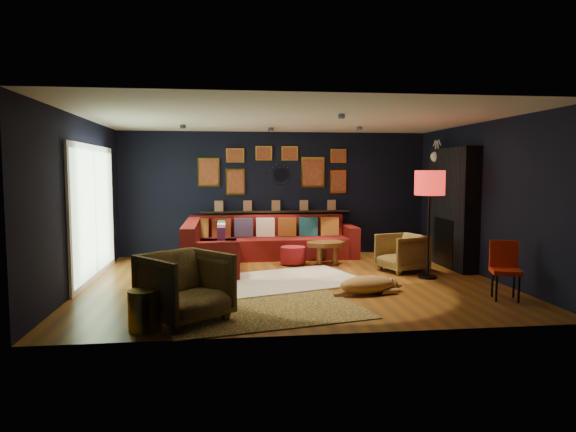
{
  "coord_description": "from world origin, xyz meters",
  "views": [
    {
      "loc": [
        -1.1,
        -8.11,
        1.77
      ],
      "look_at": [
        -0.04,
        0.3,
        1.03
      ],
      "focal_mm": 32.0,
      "sensor_mm": 36.0,
      "label": 1
    }
  ],
  "objects": [
    {
      "name": "ceiling_spots",
      "position": [
        -0.0,
        0.8,
        2.56
      ],
      "size": [
        3.3,
        2.5,
        0.06
      ],
      "color": "black",
      "rests_on": "room_walls"
    },
    {
      "name": "ledge",
      "position": [
        0.0,
        2.68,
        0.92
      ],
      "size": [
        3.2,
        0.12,
        0.04
      ],
      "primitive_type": "cube",
      "color": "black",
      "rests_on": "room_walls"
    },
    {
      "name": "room_walls",
      "position": [
        0.0,
        0.0,
        1.59
      ],
      "size": [
        6.5,
        6.5,
        6.5
      ],
      "color": "black",
      "rests_on": "ground"
    },
    {
      "name": "deer_head",
      "position": [
        3.14,
        1.4,
        2.05
      ],
      "size": [
        0.5,
        0.28,
        0.45
      ],
      "color": "white",
      "rests_on": "fireplace"
    },
    {
      "name": "coffee_table",
      "position": [
        0.82,
        1.39,
        0.35
      ],
      "size": [
        0.94,
        0.8,
        0.4
      ],
      "rotation": [
        0.0,
        0.0,
        0.28
      ],
      "color": "brown",
      "rests_on": "shag_rug"
    },
    {
      "name": "fireplace",
      "position": [
        3.09,
        0.9,
        1.02
      ],
      "size": [
        0.31,
        1.6,
        2.2
      ],
      "color": "black",
      "rests_on": "ground"
    },
    {
      "name": "dog",
      "position": [
        0.94,
        -1.03,
        0.19
      ],
      "size": [
        1.22,
        0.76,
        0.36
      ],
      "primitive_type": null,
      "rotation": [
        0.0,
        0.0,
        0.19
      ],
      "color": "#A27B3D",
      "rests_on": "leopard_rug"
    },
    {
      "name": "shag_rug",
      "position": [
        -0.09,
        -0.01,
        0.02
      ],
      "size": [
        2.73,
        2.33,
        0.03
      ],
      "primitive_type": "cube",
      "rotation": [
        0.0,
        0.0,
        0.32
      ],
      "color": "silver",
      "rests_on": "ground"
    },
    {
      "name": "sunburst_mirror",
      "position": [
        0.1,
        2.72,
        1.7
      ],
      "size": [
        0.47,
        0.16,
        0.47
      ],
      "color": "silver",
      "rests_on": "room_walls"
    },
    {
      "name": "floor_lamp",
      "position": [
        2.26,
        -0.05,
        1.51
      ],
      "size": [
        0.49,
        0.49,
        1.79
      ],
      "color": "black",
      "rests_on": "ground"
    },
    {
      "name": "pouf",
      "position": [
        0.2,
        1.44,
        0.19
      ],
      "size": [
        0.48,
        0.48,
        0.31
      ],
      "primitive_type": "cylinder",
      "color": "maroon",
      "rests_on": "shag_rug"
    },
    {
      "name": "armchair_right",
      "position": [
        2.03,
        0.55,
        0.37
      ],
      "size": [
        0.84,
        0.87,
        0.73
      ],
      "primitive_type": "imported",
      "rotation": [
        0.0,
        0.0,
        -1.28
      ],
      "color": "tan",
      "rests_on": "ground"
    },
    {
      "name": "floor",
      "position": [
        0.0,
        0.0,
        0.0
      ],
      "size": [
        6.5,
        6.5,
        0.0
      ],
      "primitive_type": "plane",
      "color": "brown",
      "rests_on": "ground"
    },
    {
      "name": "gallery_wall",
      "position": [
        -0.01,
        2.72,
        1.81
      ],
      "size": [
        3.15,
        0.04,
        1.02
      ],
      "color": "gold",
      "rests_on": "room_walls"
    },
    {
      "name": "sliding_door",
      "position": [
        -3.22,
        0.6,
        1.1
      ],
      "size": [
        0.06,
        2.8,
        2.2
      ],
      "color": "white",
      "rests_on": "ground"
    },
    {
      "name": "gold_stool",
      "position": [
        -1.99,
        -2.35,
        0.23
      ],
      "size": [
        0.37,
        0.37,
        0.46
      ],
      "primitive_type": "cylinder",
      "color": "gold",
      "rests_on": "ground"
    },
    {
      "name": "sectional",
      "position": [
        -0.61,
        1.81,
        0.32
      ],
      "size": [
        3.41,
        2.69,
        0.86
      ],
      "color": "maroon",
      "rests_on": "ground"
    },
    {
      "name": "leopard_rug",
      "position": [
        -0.62,
        -1.67,
        0.01
      ],
      "size": [
        2.82,
        2.29,
        0.01
      ],
      "primitive_type": "cube",
      "rotation": [
        0.0,
        0.0,
        0.23
      ],
      "color": "tan",
      "rests_on": "ground"
    },
    {
      "name": "armchair_left",
      "position": [
        -1.56,
        -2.05,
        0.45
      ],
      "size": [
        1.2,
        1.2,
        0.91
      ],
      "primitive_type": "imported",
      "rotation": [
        0.0,
        0.0,
        0.69
      ],
      "color": "tan",
      "rests_on": "ground"
    },
    {
      "name": "orange_chair",
      "position": [
        2.77,
        -1.51,
        0.47
      ],
      "size": [
        0.48,
        0.48,
        0.81
      ],
      "rotation": [
        0.0,
        0.0,
        -0.31
      ],
      "color": "black",
      "rests_on": "ground"
    }
  ]
}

